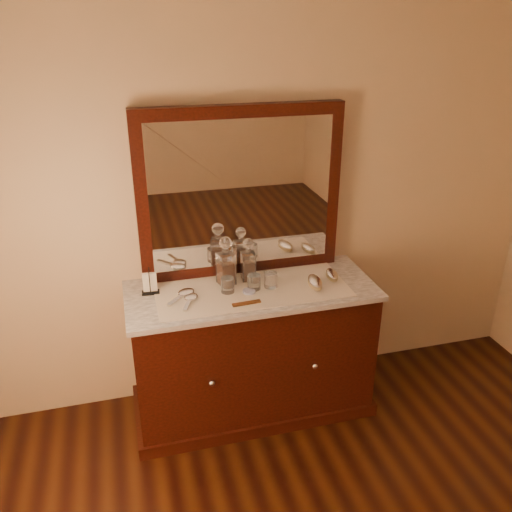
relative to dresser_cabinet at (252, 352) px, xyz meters
name	(u,v)px	position (x,y,z in m)	size (l,w,h in m)	color
room_shell	(486,480)	(0.00, -1.96, 0.99)	(8.50, 9.00, 2.80)	black
dresser_cabinet	(252,352)	(0.00, 0.00, 0.00)	(1.40, 0.55, 0.82)	black
dresser_plinth	(252,400)	(0.00, 0.00, -0.37)	(1.46, 0.59, 0.08)	black
knob_left	(212,383)	(-0.30, -0.28, 0.04)	(0.04, 0.04, 0.04)	silver
knob_right	(315,366)	(0.30, -0.28, 0.04)	(0.04, 0.04, 0.04)	silver
marble_top	(252,291)	(0.00, 0.00, 0.42)	(1.44, 0.59, 0.03)	white
mirror_frame	(241,193)	(0.00, 0.25, 0.94)	(1.20, 0.08, 1.00)	black
mirror_glass	(242,195)	(0.00, 0.21, 0.94)	(1.06, 0.01, 0.86)	white
lace_runner	(252,290)	(0.00, -0.02, 0.44)	(1.10, 0.45, 0.00)	beige
pin_dish	(249,291)	(-0.03, -0.05, 0.45)	(0.07, 0.07, 0.01)	silver
comb	(247,303)	(-0.07, -0.17, 0.45)	(0.16, 0.03, 0.01)	brown
napkin_rack	(150,284)	(-0.57, 0.10, 0.50)	(0.10, 0.07, 0.15)	black
decanter_left	(226,266)	(-0.13, 0.09, 0.56)	(0.11, 0.11, 0.30)	#8D3C14
decanter_right	(248,264)	(0.01, 0.11, 0.55)	(0.08, 0.08, 0.26)	#8D3C14
brush_near	(315,282)	(0.36, -0.07, 0.47)	(0.10, 0.18, 0.05)	#9D8960
brush_far	(332,275)	(0.50, 0.00, 0.46)	(0.09, 0.15, 0.04)	#9D8960
hand_mirror_outer	(184,294)	(-0.39, 0.01, 0.45)	(0.19, 0.20, 0.02)	silver
hand_mirror_inner	(190,298)	(-0.36, -0.05, 0.45)	(0.12, 0.20, 0.02)	silver
tumblers	(251,282)	(-0.01, -0.01, 0.49)	(0.33, 0.08, 0.09)	white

